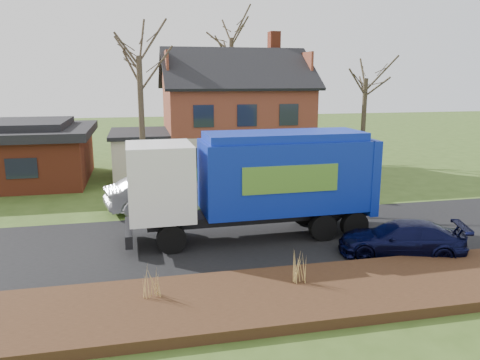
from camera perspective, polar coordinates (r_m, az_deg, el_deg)
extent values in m
plane|color=#324B19|center=(18.59, 2.03, -7.13)|extent=(120.00, 120.00, 0.00)
cube|color=black|center=(18.59, 2.03, -7.10)|extent=(80.00, 7.00, 0.02)
cube|color=black|center=(13.86, 7.63, -13.66)|extent=(80.00, 3.50, 0.30)
cube|color=beige|center=(31.99, -0.70, 3.67)|extent=(9.00, 7.50, 2.70)
cube|color=#602C1B|center=(31.69, -0.71, 8.59)|extent=(9.00, 7.50, 2.80)
cube|color=maroon|center=(33.39, 4.16, 16.24)|extent=(0.70, 0.90, 1.60)
cube|color=beige|center=(30.86, -11.87, 2.98)|extent=(3.50, 5.50, 2.60)
cube|color=black|center=(30.67, -11.99, 5.60)|extent=(3.90, 5.90, 0.24)
cube|color=maroon|center=(31.29, -26.29, 2.27)|extent=(9.00, 7.50, 2.80)
cube|color=black|center=(31.08, -26.59, 5.26)|extent=(9.80, 8.20, 0.50)
cube|color=black|center=(31.04, -26.67, 6.09)|extent=(7.00, 6.00, 0.40)
cylinder|color=black|center=(17.09, -8.36, -7.14)|extent=(1.07, 0.38, 1.07)
cylinder|color=black|center=(19.13, -8.96, -5.02)|extent=(1.07, 0.38, 1.07)
cylinder|color=black|center=(18.48, 10.06, -5.69)|extent=(1.07, 0.38, 1.07)
cylinder|color=black|center=(20.38, 7.67, -3.89)|extent=(1.07, 0.38, 1.07)
cylinder|color=black|center=(19.03, 13.76, -5.33)|extent=(1.07, 0.38, 1.07)
cylinder|color=black|center=(20.88, 11.09, -3.62)|extent=(1.07, 0.38, 1.07)
cube|color=black|center=(18.61, 2.38, -4.29)|extent=(8.83, 1.39, 0.36)
cube|color=white|center=(17.58, -9.71, -0.10)|extent=(2.40, 2.61, 2.77)
cube|color=black|center=(17.52, -13.41, 0.20)|extent=(0.12, 2.26, 0.92)
cube|color=black|center=(18.05, -13.41, -6.18)|extent=(0.30, 2.57, 0.46)
cube|color=#0C2398|center=(18.50, 5.33, 0.65)|extent=(6.50, 2.68, 2.77)
cube|color=#0C2398|center=(18.25, 5.42, 5.37)|extent=(6.19, 2.37, 0.31)
cube|color=#0C2398|center=(19.83, 14.48, 0.79)|extent=(0.41, 2.62, 2.97)
cube|color=#4F852B|center=(17.23, 6.23, 0.10)|extent=(3.69, 0.11, 1.02)
cube|color=#4F852B|center=(19.65, 3.70, 1.67)|extent=(3.69, 0.11, 1.02)
imported|color=#B6B8BE|center=(22.62, -9.68, -1.51)|extent=(5.37, 2.77, 1.69)
imported|color=black|center=(17.61, 19.05, -6.79)|extent=(4.67, 3.03, 1.26)
cylinder|color=#3F3326|center=(25.51, -11.87, 6.38)|extent=(0.30, 0.30, 7.30)
cylinder|color=#3A3122|center=(29.49, 14.77, 5.91)|extent=(0.28, 0.28, 6.17)
cylinder|color=#3F3526|center=(38.56, -1.03, 10.07)|extent=(0.35, 0.35, 9.28)
cone|color=tan|center=(13.33, -10.72, -12.17)|extent=(0.04, 0.04, 0.84)
cone|color=tan|center=(13.33, -11.33, -12.19)|extent=(0.04, 0.04, 0.84)
cone|color=tan|center=(13.34, -10.11, -12.13)|extent=(0.04, 0.04, 0.84)
cone|color=tan|center=(13.44, -10.74, -11.97)|extent=(0.04, 0.04, 0.84)
cone|color=tan|center=(13.23, -10.70, -12.36)|extent=(0.04, 0.04, 0.84)
cone|color=tan|center=(14.10, 7.17, -10.44)|extent=(0.04, 0.04, 0.93)
cone|color=tan|center=(14.05, 6.60, -10.50)|extent=(0.04, 0.04, 0.93)
cone|color=tan|center=(14.14, 7.74, -10.38)|extent=(0.04, 0.04, 0.93)
cone|color=tan|center=(14.20, 7.01, -10.26)|extent=(0.04, 0.04, 0.93)
cone|color=tan|center=(13.99, 7.33, -10.62)|extent=(0.04, 0.04, 0.93)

